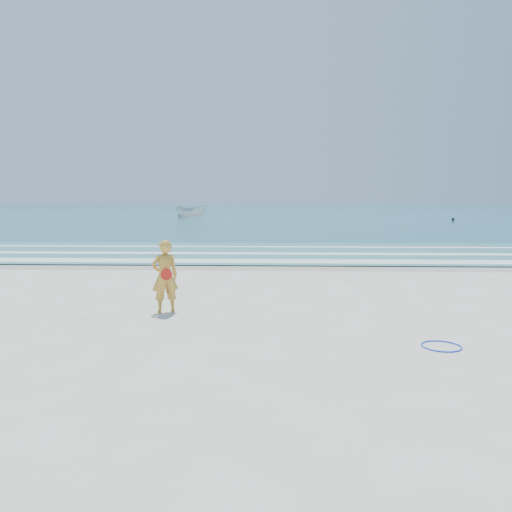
{
  "coord_description": "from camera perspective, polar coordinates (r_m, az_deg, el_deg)",
  "views": [
    {
      "loc": [
        1.06,
        -10.55,
        2.7
      ],
      "look_at": [
        0.52,
        4.0,
        1.0
      ],
      "focal_mm": 35.0,
      "sensor_mm": 36.0,
      "label": 1
    }
  ],
  "objects": [
    {
      "name": "foam_near",
      "position": [
        21.05,
        -0.76,
        -0.57
      ],
      "size": [
        400.0,
        1.4,
        0.01
      ],
      "primitive_type": "cube",
      "color": "white",
      "rests_on": "shallow"
    },
    {
      "name": "foam_far",
      "position": [
        27.2,
        -0.09,
        1.07
      ],
      "size": [
        400.0,
        0.6,
        0.01
      ],
      "primitive_type": "cube",
      "color": "white",
      "rests_on": "shallow"
    },
    {
      "name": "ocean",
      "position": [
        115.59,
        1.64,
        5.32
      ],
      "size": [
        400.0,
        190.0,
        0.04
      ],
      "primitive_type": "cube",
      "color": "#19727F",
      "rests_on": "ground"
    },
    {
      "name": "ground",
      "position": [
        10.94,
        -3.52,
        -7.64
      ],
      "size": [
        400.0,
        400.0,
        0.0
      ],
      "primitive_type": "plane",
      "color": "silver",
      "rests_on": "ground"
    },
    {
      "name": "buoy",
      "position": [
        63.2,
        21.6,
        3.94
      ],
      "size": [
        0.35,
        0.35,
        0.35
      ],
      "primitive_type": "sphere",
      "color": "black",
      "rests_on": "ocean"
    },
    {
      "name": "shallow",
      "position": [
        24.72,
        -0.32,
        0.49
      ],
      "size": [
        400.0,
        10.0,
        0.01
      ],
      "primitive_type": "cube",
      "color": "#59B7AD",
      "rests_on": "ocean"
    },
    {
      "name": "boat",
      "position": [
        68.91,
        -7.37,
        5.09
      ],
      "size": [
        4.53,
        2.03,
        1.7
      ],
      "primitive_type": "imported",
      "rotation": [
        0.0,
        0.0,
        1.49
      ],
      "color": "silver",
      "rests_on": "ocean"
    },
    {
      "name": "woman",
      "position": [
        11.94,
        -10.38,
        -2.3
      ],
      "size": [
        0.74,
        0.64,
        1.73
      ],
      "color": "gold",
      "rests_on": "ground"
    },
    {
      "name": "hoop",
      "position": [
        9.82,
        20.42,
        -9.64
      ],
      "size": [
        0.74,
        0.74,
        0.03
      ],
      "primitive_type": "torus",
      "rotation": [
        0.0,
        0.0,
        0.04
      ],
      "color": "#0D33EA",
      "rests_on": "ground"
    },
    {
      "name": "foam_mid",
      "position": [
        23.92,
        -0.4,
        0.3
      ],
      "size": [
        400.0,
        0.9,
        0.01
      ],
      "primitive_type": "cube",
      "color": "white",
      "rests_on": "shallow"
    },
    {
      "name": "wet_sand",
      "position": [
        19.76,
        -0.95,
        -1.19
      ],
      "size": [
        400.0,
        2.4,
        0.0
      ],
      "primitive_type": "cube",
      "color": "#B2A893",
      "rests_on": "ground"
    }
  ]
}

